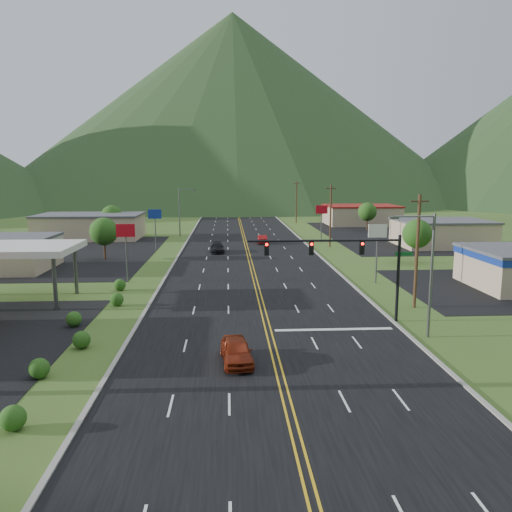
{
  "coord_description": "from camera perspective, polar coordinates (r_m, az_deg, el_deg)",
  "views": [
    {
      "loc": [
        -3.0,
        -24.1,
        11.77
      ],
      "look_at": [
        -0.5,
        19.61,
        4.5
      ],
      "focal_mm": 35.0,
      "sensor_mm": 36.0,
      "label": 1
    }
  ],
  "objects": [
    {
      "name": "streetlight_east",
      "position": [
        37.52,
        19.0,
        -1.21
      ],
      "size": [
        3.28,
        0.25,
        9.0
      ],
      "color": "#59595E",
      "rests_on": "ground"
    },
    {
      "name": "car_red_near",
      "position": [
        31.78,
        -2.25,
        -10.83
      ],
      "size": [
        2.23,
        4.67,
        1.54
      ],
      "primitive_type": "imported",
      "rotation": [
        0.0,
        0.0,
        0.09
      ],
      "color": "maroon",
      "rests_on": "ground"
    },
    {
      "name": "car_red_far",
      "position": [
        84.68,
        0.72,
        1.92
      ],
      "size": [
        1.62,
        4.35,
        1.42
      ],
      "primitive_type": "imported",
      "rotation": [
        0.0,
        0.0,
        3.11
      ],
      "color": "maroon",
      "rests_on": "ground"
    },
    {
      "name": "utility_pole_d",
      "position": [
        160.1,
        2.67,
        7.04
      ],
      "size": [
        1.6,
        0.28,
        10.0
      ],
      "color": "#382314",
      "rests_on": "ground"
    },
    {
      "name": "utility_pole_b",
      "position": [
        81.08,
        8.51,
        4.62
      ],
      "size": [
        1.6,
        0.28,
        10.0
      ],
      "color": "#382314",
      "rests_on": "ground"
    },
    {
      "name": "tree_east_b",
      "position": [
        106.43,
        12.6,
        4.95
      ],
      "size": [
        3.84,
        3.84,
        5.82
      ],
      "color": "#382314",
      "rests_on": "ground"
    },
    {
      "name": "tree_west_a",
      "position": [
        71.6,
        -17.0,
        2.69
      ],
      "size": [
        3.84,
        3.84,
        5.82
      ],
      "color": "#382314",
      "rests_on": "ground"
    },
    {
      "name": "building_west_far",
      "position": [
        95.91,
        -18.39,
        3.25
      ],
      "size": [
        18.4,
        11.4,
        4.5
      ],
      "color": "tan",
      "rests_on": "ground"
    },
    {
      "name": "pole_sign_east_a",
      "position": [
        54.92,
        13.71,
        2.13
      ],
      "size": [
        2.0,
        0.18,
        6.4
      ],
      "color": "#59595E",
      "rests_on": "ground"
    },
    {
      "name": "utility_pole_c",
      "position": [
        120.43,
        4.64,
        6.23
      ],
      "size": [
        1.6,
        0.28,
        10.0
      ],
      "color": "#382314",
      "rests_on": "ground"
    },
    {
      "name": "building_east_far",
      "position": [
        118.62,
        11.93,
        4.62
      ],
      "size": [
        16.4,
        12.4,
        4.5
      ],
      "color": "tan",
      "rests_on": "ground"
    },
    {
      "name": "utility_pole_a",
      "position": [
        45.71,
        17.93,
        0.61
      ],
      "size": [
        1.6,
        0.28,
        10.0
      ],
      "color": "#382314",
      "rests_on": "ground"
    },
    {
      "name": "car_dark_mid",
      "position": [
        75.06,
        -4.44,
        0.92
      ],
      "size": [
        2.23,
        4.93,
        1.4
      ],
      "primitive_type": "imported",
      "rotation": [
        0.0,
        0.0,
        0.06
      ],
      "color": "black",
      "rests_on": "ground"
    },
    {
      "name": "curb_west",
      "position": [
        27.76,
        -18.63,
        -16.18
      ],
      "size": [
        0.3,
        460.0,
        0.14
      ],
      "primitive_type": "cube",
      "color": "gray",
      "rests_on": "ground"
    },
    {
      "name": "pole_sign_east_b",
      "position": [
        85.88,
        7.51,
        4.86
      ],
      "size": [
        2.0,
        0.18,
        6.4
      ],
      "color": "#59595E",
      "rests_on": "ground"
    },
    {
      "name": "pole_sign_west_b",
      "position": [
        77.19,
        -11.48,
        4.24
      ],
      "size": [
        2.0,
        0.18,
        6.4
      ],
      "color": "#59595E",
      "rests_on": "ground"
    },
    {
      "name": "mountain_n",
      "position": [
        246.05,
        -2.65,
        16.59
      ],
      "size": [
        220.0,
        220.0,
        85.0
      ],
      "primitive_type": "cone",
      "color": "#1E3819",
      "rests_on": "ground"
    },
    {
      "name": "pole_sign_west_a",
      "position": [
        55.62,
        -14.66,
        2.18
      ],
      "size": [
        2.0,
        0.18,
        6.4
      ],
      "color": "#59595E",
      "rests_on": "ground"
    },
    {
      "name": "gas_canopy",
      "position": [
        50.34,
        -25.41,
        0.63
      ],
      "size": [
        10.0,
        8.0,
        5.3
      ],
      "color": "white",
      "rests_on": "ground"
    },
    {
      "name": "ground",
      "position": [
        26.99,
        3.58,
        -16.44
      ],
      "size": [
        500.0,
        500.0,
        0.0
      ],
      "primitive_type": "plane",
      "color": "#34521D",
      "rests_on": "ground"
    },
    {
      "name": "curb_east",
      "position": [
        29.87,
        23.99,
        -14.63
      ],
      "size": [
        0.3,
        460.0,
        0.14
      ],
      "primitive_type": "cube",
      "color": "gray",
      "rests_on": "ground"
    },
    {
      "name": "building_east_mid",
      "position": [
        87.03,
        20.49,
        2.49
      ],
      "size": [
        14.4,
        11.4,
        4.3
      ],
      "color": "tan",
      "rests_on": "ground"
    },
    {
      "name": "streetlight_west",
      "position": [
        94.73,
        -8.55,
        5.33
      ],
      "size": [
        3.28,
        0.25,
        9.0
      ],
      "color": "#59595E",
      "rests_on": "ground"
    },
    {
      "name": "road",
      "position": [
        26.99,
        3.58,
        -16.44
      ],
      "size": [
        20.0,
        460.0,
        0.04
      ],
      "primitive_type": "cube",
      "color": "black",
      "rests_on": "ground"
    },
    {
      "name": "traffic_signal",
      "position": [
        39.79,
        10.56,
        -0.05
      ],
      "size": [
        13.1,
        0.43,
        7.0
      ],
      "color": "black",
      "rests_on": "ground"
    },
    {
      "name": "tree_east_a",
      "position": [
        69.26,
        17.93,
        2.43
      ],
      "size": [
        3.84,
        3.84,
        5.82
      ],
      "color": "#382314",
      "rests_on": "ground"
    },
    {
      "name": "tree_west_b",
      "position": [
        98.91,
        -16.16,
        4.48
      ],
      "size": [
        3.84,
        3.84,
        5.82
      ],
      "color": "#382314",
      "rests_on": "ground"
    }
  ]
}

